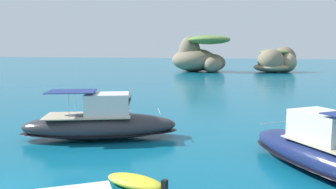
{
  "coord_description": "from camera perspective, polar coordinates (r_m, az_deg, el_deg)",
  "views": [
    {
      "loc": [
        9.48,
        -8.97,
        5.44
      ],
      "look_at": [
        1.13,
        20.96,
        1.22
      ],
      "focal_mm": 35.31,
      "sensor_mm": 36.0,
      "label": 1
    }
  ],
  "objects": [
    {
      "name": "dinghy_tender",
      "position": [
        13.68,
        -5.72,
        -14.72
      ],
      "size": [
        2.87,
        1.74,
        0.58
      ],
      "color": "yellow",
      "rests_on": "ground"
    },
    {
      "name": "motorboat_navy",
      "position": [
        16.28,
        26.04,
        -9.2
      ],
      "size": [
        7.9,
        8.92,
        2.88
      ],
      "color": "navy",
      "rests_on": "ground"
    },
    {
      "name": "islet_small",
      "position": [
        84.72,
        18.16,
        5.39
      ],
      "size": [
        11.8,
        12.04,
        6.19
      ],
      "color": "#9E8966",
      "rests_on": "ground"
    },
    {
      "name": "motorboat_charcoal",
      "position": [
        20.74,
        -11.52,
        -4.93
      ],
      "size": [
        9.91,
        6.13,
        2.98
      ],
      "color": "#2D2D33",
      "rests_on": "ground"
    },
    {
      "name": "islet_large",
      "position": [
        83.63,
        5.52,
        6.4
      ],
      "size": [
        16.24,
        14.61,
        8.93
      ],
      "color": "#9E8966",
      "rests_on": "ground"
    }
  ]
}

